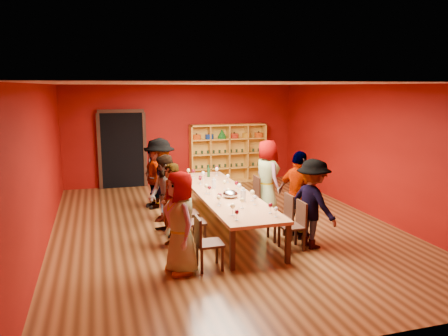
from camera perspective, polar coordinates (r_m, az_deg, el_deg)
The scene contains 48 objects.
room_shell at distance 9.03m, azimuth -0.04°, elevation 1.39°, with size 7.10×9.10×3.04m.
tasting_table at distance 9.20m, azimuth -0.04°, elevation -3.54°, with size 1.10×4.50×0.75m.
doorway at distance 13.14m, azimuth -13.14°, elevation 2.35°, with size 1.40×0.17×2.30m.
shelving_unit at distance 13.59m, azimuth 0.49°, elevation 2.31°, with size 2.40×0.40×1.80m.
chair_person_left_0 at distance 7.18m, azimuth -2.54°, elevation -9.38°, with size 0.42×0.42×0.89m.
person_left_0 at distance 7.00m, azimuth -5.68°, elevation -7.09°, with size 0.81×0.44×1.66m, color #5C7BBE.
chair_person_left_1 at distance 8.26m, azimuth -4.50°, elevation -6.70°, with size 0.42×0.42×0.89m.
person_left_1 at distance 8.11m, azimuth -6.92°, elevation -4.91°, with size 0.57×0.42×1.58m, color #5F93C3.
chair_person_left_2 at distance 8.86m, azimuth -5.36°, elevation -5.51°, with size 0.42×0.42×0.89m.
person_left_2 at distance 8.72m, azimuth -7.64°, elevation -3.63°, with size 0.79×0.44×1.63m, color #4F4E53.
chair_person_left_3 at distance 9.87m, azimuth -6.55°, elevation -3.84°, with size 0.42×0.42×0.89m.
person_left_3 at distance 9.73m, azimuth -8.37°, elevation -1.53°, with size 1.19×0.49×1.84m, color silver.
chair_person_left_4 at distance 10.90m, azimuth -7.53°, elevation -2.48°, with size 0.42×0.42×0.89m.
person_left_4 at distance 10.80m, azimuth -9.22°, elevation -1.28°, with size 0.88×0.40×1.49m, color #525157.
chair_person_right_0 at distance 8.14m, azimuth 9.36°, elevation -7.06°, with size 0.42×0.42×0.89m.
person_right_0 at distance 8.20m, azimuth 11.53°, elevation -4.59°, with size 1.07×0.44×1.66m, color beige.
chair_person_right_1 at distance 8.61m, azimuth 7.80°, elevation -6.04°, with size 0.42×0.42×0.89m.
person_right_1 at distance 8.64m, azimuth 9.75°, elevation -3.50°, with size 1.01×0.46×1.73m, color #4D4D52.
chair_person_right_3 at distance 10.20m, azimuth 3.70°, elevation -3.31°, with size 0.42×0.42×0.89m.
person_right_3 at distance 10.25m, azimuth 5.65°, elevation -1.16°, with size 0.85×0.46×1.73m, color #5D8CC0.
wine_glass_0 at distance 7.99m, azimuth 2.39°, elevation -4.27°, with size 0.08×0.08×0.20m.
wine_glass_1 at distance 7.30m, azimuth 1.69°, elevation -5.83°, with size 0.07×0.07×0.18m.
wine_glass_2 at distance 8.29m, azimuth -0.58°, elevation -3.66°, with size 0.09×0.09×0.21m.
wine_glass_3 at distance 7.55m, azimuth 1.14°, elevation -5.07°, with size 0.09×0.09×0.22m.
wine_glass_4 at distance 10.04m, azimuth -3.11°, elevation -1.26°, with size 0.07×0.07×0.19m.
wine_glass_5 at distance 8.16m, azimuth -0.68°, elevation -3.94°, with size 0.08×0.08×0.21m.
wine_glass_6 at distance 9.44m, azimuth 0.07°, elevation -1.92°, with size 0.08×0.08×0.20m.
wine_glass_7 at distance 9.92m, azimuth -3.15°, elevation -1.44°, with size 0.07×0.07×0.18m.
wine_glass_8 at distance 7.53m, azimuth 6.82°, elevation -5.41°, with size 0.07×0.07×0.18m.
wine_glass_9 at distance 11.06m, azimuth -0.95°, elevation -0.00°, with size 0.09×0.09×0.22m.
wine_glass_10 at distance 7.72m, azimuth 6.07°, elevation -4.90°, with size 0.08×0.08×0.19m.
wine_glass_11 at distance 9.04m, azimuth -1.91°, elevation -2.63°, with size 0.07×0.07×0.18m.
wine_glass_12 at distance 10.17m, azimuth 0.48°, elevation -1.10°, with size 0.07×0.07×0.18m.
wine_glass_13 at distance 10.82m, azimuth -4.67°, elevation -0.36°, with size 0.08×0.08×0.20m.
wine_glass_14 at distance 10.65m, azimuth -4.04°, elevation -0.46°, with size 0.09×0.09×0.22m.
wine_glass_15 at distance 10.06m, azimuth 0.50°, elevation -1.13°, with size 0.08×0.08×0.21m.
wine_glass_16 at distance 10.39m, azimuth -2.74°, elevation -0.74°, with size 0.09×0.09×0.21m.
wine_glass_17 at distance 8.50m, azimuth 3.72°, elevation -3.28°, with size 0.09×0.09×0.22m.
wine_glass_18 at distance 8.77m, azimuth 0.56°, elevation -2.99°, with size 0.07×0.07×0.19m.
wine_glass_19 at distance 8.24m, azimuth 4.05°, elevation -3.92°, with size 0.07×0.07×0.18m.
wine_glass_20 at distance 10.87m, azimuth -0.96°, elevation -0.20°, with size 0.09×0.09×0.22m.
wine_glass_21 at distance 9.08m, azimuth 2.01°, elevation -2.38°, with size 0.09×0.09×0.22m.
wine_glass_22 at distance 9.37m, azimuth 1.63°, elevation -2.02°, with size 0.08×0.08×0.21m.
wine_glass_23 at distance 9.07m, azimuth -2.31°, elevation -2.44°, with size 0.08×0.08×0.21m.
spittoon_bowl at distance 8.76m, azimuth 0.82°, elevation -3.43°, with size 0.31×0.31×0.17m, color #ADAFB3.
carafe_a at distance 9.53m, azimuth -1.34°, elevation -2.06°, with size 0.11×0.11×0.24m.
carafe_b at distance 8.47m, azimuth 2.52°, elevation -3.59°, with size 0.10×0.10×0.27m.
wine_bottle at distance 10.75m, azimuth -2.03°, elevation -0.55°, with size 0.09×0.09×0.31m.
Camera 1 is at (-2.51, -8.55, 2.95)m, focal length 35.00 mm.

